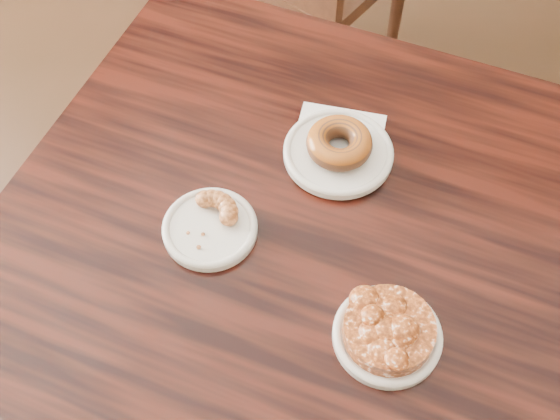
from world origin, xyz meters
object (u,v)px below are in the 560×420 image
at_px(glazed_donut, 339,143).
at_px(apple_fritter, 390,328).
at_px(cafe_table, 297,341).
at_px(cruller_fragment, 209,222).

height_order(glazed_donut, apple_fritter, same).
relative_size(cafe_table, glazed_donut, 8.86).
xyz_separation_m(cafe_table, cruller_fragment, (-0.13, -0.03, 0.40)).
height_order(cafe_table, glazed_donut, glazed_donut).
distance_m(cafe_table, apple_fritter, 0.45).
distance_m(apple_fritter, cruller_fragment, 0.30).
relative_size(glazed_donut, apple_fritter, 0.63).
bearing_deg(glazed_donut, cruller_fragment, -123.66).
bearing_deg(apple_fritter, cafe_table, 147.11).
bearing_deg(cafe_table, apple_fritter, -31.46).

